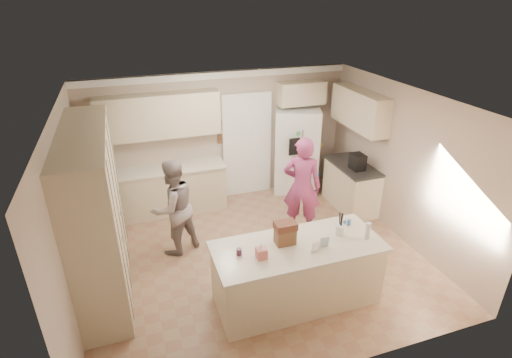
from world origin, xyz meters
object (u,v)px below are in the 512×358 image
object	(u,v)px
refrigerator	(296,151)
tissue_box	(261,253)
utensil_crock	(340,230)
teen_girl	(302,186)
coffee_maker	(358,162)
teen_boy	(173,207)
island_base	(297,274)
dollhouse_body	(285,236)

from	to	relation	value
refrigerator	tissue_box	xyz separation A→B (m)	(-1.93, -3.28, 0.10)
utensil_crock	teen_girl	xyz separation A→B (m)	(0.14, 1.56, -0.10)
refrigerator	utensil_crock	xyz separation A→B (m)	(-0.73, -3.13, 0.10)
coffee_maker	teen_boy	distance (m)	3.47
tissue_box	island_base	bearing A→B (deg)	10.30
dollhouse_body	utensil_crock	bearing A→B (deg)	-3.58
teen_boy	teen_girl	world-z (taller)	teen_girl
dollhouse_body	teen_boy	distance (m)	2.07
coffee_maker	teen_boy	world-z (taller)	teen_boy
refrigerator	tissue_box	distance (m)	3.80
coffee_maker	tissue_box	size ratio (longest dim) A/B	2.14
island_base	teen_girl	xyz separation A→B (m)	(0.79, 1.61, 0.46)
island_base	tissue_box	bearing A→B (deg)	-169.70
dollhouse_body	teen_girl	distance (m)	1.78
refrigerator	dollhouse_body	world-z (taller)	refrigerator
refrigerator	island_base	size ratio (longest dim) A/B	0.82
coffee_maker	teen_girl	bearing A→B (deg)	-166.95
refrigerator	coffee_maker	world-z (taller)	refrigerator
island_base	teen_girl	size ratio (longest dim) A/B	1.23
dollhouse_body	teen_girl	bearing A→B (deg)	58.03
coffee_maker	tissue_box	xyz separation A→B (m)	(-2.60, -2.00, -0.07)
teen_girl	tissue_box	bearing A→B (deg)	81.35
island_base	dollhouse_body	distance (m)	0.62
island_base	dollhouse_body	size ratio (longest dim) A/B	8.46
utensil_crock	tissue_box	xyz separation A→B (m)	(-1.20, -0.15, -0.00)
refrigerator	teen_boy	xyz separation A→B (m)	(-2.79, -1.45, -0.08)
coffee_maker	island_base	distance (m)	2.87
island_base	refrigerator	bearing A→B (deg)	66.52
refrigerator	utensil_crock	size ratio (longest dim) A/B	12.00
island_base	tissue_box	world-z (taller)	tissue_box
island_base	utensil_crock	world-z (taller)	utensil_crock
island_base	coffee_maker	bearing A→B (deg)	42.83
refrigerator	utensil_crock	world-z (taller)	refrigerator
refrigerator	teen_boy	size ratio (longest dim) A/B	1.10
refrigerator	teen_girl	world-z (taller)	refrigerator
refrigerator	island_base	xyz separation A→B (m)	(-1.38, -3.18, -0.46)
coffee_maker	teen_boy	size ratio (longest dim) A/B	0.18
tissue_box	teen_boy	xyz separation A→B (m)	(-0.86, 1.83, -0.18)
island_base	tissue_box	xyz separation A→B (m)	(-0.55, -0.10, 0.56)
coffee_maker	utensil_crock	bearing A→B (deg)	-127.12
dollhouse_body	tissue_box	bearing A→B (deg)	-153.43
island_base	teen_boy	size ratio (longest dim) A/B	1.34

